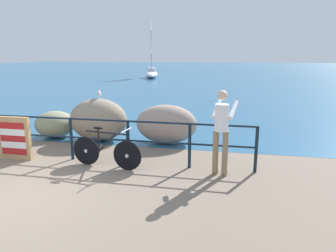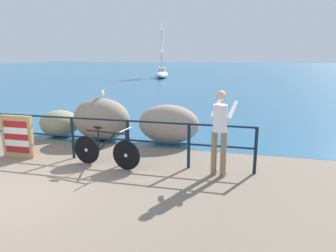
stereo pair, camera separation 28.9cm
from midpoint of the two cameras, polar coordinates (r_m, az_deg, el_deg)
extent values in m
cube|color=#756656|center=(24.80, 2.68, 7.15)|extent=(120.00, 120.00, 0.10)
cube|color=#285B7F|center=(53.02, 7.57, 10.22)|extent=(120.00, 90.00, 0.01)
cylinder|color=black|center=(8.59, -26.52, -1.61)|extent=(0.07, 0.07, 1.02)
cylinder|color=black|center=(7.80, -18.28, -2.24)|extent=(0.07, 0.07, 1.02)
cylinder|color=black|center=(7.21, -8.43, -2.94)|extent=(0.07, 0.07, 1.02)
cylinder|color=black|center=(6.87, 2.78, -3.62)|extent=(0.07, 0.07, 1.02)
cylinder|color=black|center=(6.81, 14.68, -4.19)|extent=(0.07, 0.07, 1.02)
cylinder|color=black|center=(7.69, -18.53, 1.28)|extent=(8.50, 0.04, 0.04)
cylinder|color=black|center=(7.79, -18.30, -1.96)|extent=(8.50, 0.04, 0.04)
cylinder|color=black|center=(7.38, -15.81, -4.38)|extent=(0.66, 0.13, 0.66)
cylinder|color=#B7BCC6|center=(7.38, -15.81, -4.38)|extent=(0.09, 0.07, 0.08)
cylinder|color=black|center=(6.84, -8.67, -5.40)|extent=(0.66, 0.13, 0.66)
cylinder|color=#B7BCC6|center=(6.84, -8.67, -5.40)|extent=(0.09, 0.07, 0.08)
cylinder|color=black|center=(6.97, -12.57, -1.20)|extent=(0.98, 0.18, 0.04)
cylinder|color=black|center=(7.02, -12.29, -3.08)|extent=(0.50, 0.11, 0.50)
cylinder|color=black|center=(7.12, -13.72, -2.67)|extent=(0.03, 0.03, 0.53)
ellipsoid|color=black|center=(7.05, -13.85, -0.36)|extent=(0.25, 0.13, 0.06)
cylinder|color=black|center=(6.76, -8.76, -3.11)|extent=(0.03, 0.03, 0.57)
cylinder|color=#B7BCC6|center=(6.69, -8.84, -0.76)|extent=(0.10, 0.48, 0.03)
cylinder|color=#8C7251|center=(6.55, 7.43, -4.86)|extent=(0.12, 0.12, 0.95)
ellipsoid|color=#513319|center=(6.75, 7.48, -8.23)|extent=(0.16, 0.28, 0.08)
cylinder|color=#8C7251|center=(6.50, 9.12, -5.06)|extent=(0.12, 0.12, 0.95)
ellipsoid|color=#513319|center=(6.70, 9.13, -8.46)|extent=(0.16, 0.28, 0.08)
cylinder|color=white|center=(6.34, 8.49, 1.50)|extent=(0.28, 0.28, 0.55)
sphere|color=beige|center=(6.26, 8.63, 5.58)|extent=(0.20, 0.20, 0.20)
cylinder|color=white|center=(6.59, 7.61, 3.18)|extent=(0.19, 0.52, 0.34)
cylinder|color=white|center=(6.49, 10.65, 2.93)|extent=(0.19, 0.52, 0.34)
cube|color=tan|center=(8.35, -27.20, -1.99)|extent=(0.84, 0.09, 1.04)
cube|color=#AD1E1E|center=(8.39, -27.20, -4.13)|extent=(0.66, 0.01, 0.16)
cube|color=white|center=(8.35, -27.31, -3.11)|extent=(0.66, 0.01, 0.16)
cube|color=#AD1E1E|center=(8.32, -27.42, -2.07)|extent=(0.66, 0.01, 0.16)
cube|color=white|center=(8.28, -27.53, -1.03)|extent=(0.66, 0.01, 0.16)
cube|color=#AD1E1E|center=(8.25, -27.65, 0.02)|extent=(0.66, 0.01, 0.16)
ellipsoid|color=gray|center=(9.29, -13.50, 1.11)|extent=(1.70, 1.18, 1.23)
ellipsoid|color=gray|center=(10.12, -20.73, 0.33)|extent=(1.22, 1.10, 0.80)
ellipsoid|color=gray|center=(8.80, -1.25, 0.36)|extent=(1.74, 1.03, 1.09)
cylinder|color=gold|center=(9.25, -13.49, 5.12)|extent=(0.01, 0.01, 0.06)
cylinder|color=gold|center=(9.25, -13.22, 5.13)|extent=(0.01, 0.01, 0.06)
ellipsoid|color=white|center=(9.24, -13.39, 5.71)|extent=(0.19, 0.28, 0.13)
ellipsoid|color=#9E9EA3|center=(9.22, -13.41, 5.88)|extent=(0.19, 0.27, 0.06)
sphere|color=white|center=(9.35, -13.34, 6.23)|extent=(0.08, 0.08, 0.08)
cone|color=gold|center=(9.40, -13.31, 6.23)|extent=(0.04, 0.06, 0.02)
ellipsoid|color=white|center=(33.77, -3.26, 9.39)|extent=(2.18, 4.57, 0.70)
cube|color=silver|center=(34.04, -3.25, 10.31)|extent=(1.05, 1.44, 0.36)
cylinder|color=#B2B2B7|center=(33.51, -3.33, 13.55)|extent=(0.10, 0.10, 4.20)
pyramid|color=white|center=(34.31, -3.30, 16.17)|extent=(0.39, 1.58, 3.57)
camera|label=1|loc=(0.14, -91.14, -0.26)|focal=33.30mm
camera|label=2|loc=(0.14, 88.86, 0.26)|focal=33.30mm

